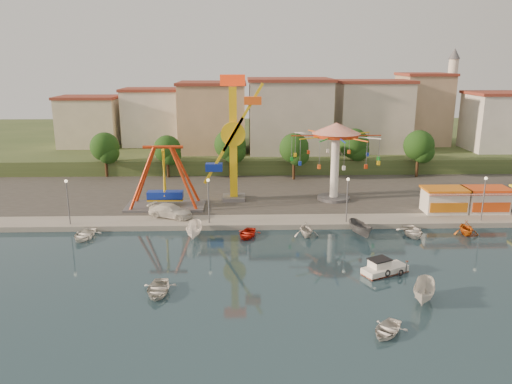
{
  "coord_description": "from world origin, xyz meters",
  "views": [
    {
      "loc": [
        -4.09,
        -42.15,
        19.01
      ],
      "look_at": [
        -2.53,
        14.0,
        4.0
      ],
      "focal_mm": 35.0,
      "sensor_mm": 36.0,
      "label": 1
    }
  ],
  "objects_px": {
    "cabin_motorboat": "(384,269)",
    "skiff": "(424,292)",
    "pirate_ship_ride": "(164,178)",
    "rowboat_a": "(158,289)",
    "wave_swinger": "(336,144)",
    "van": "(171,211)",
    "kamikaze_tower": "(235,142)"
  },
  "relations": [
    {
      "from": "van",
      "to": "wave_swinger",
      "type": "bearing_deg",
      "value": -48.87
    },
    {
      "from": "wave_swinger",
      "to": "cabin_motorboat",
      "type": "height_order",
      "value": "wave_swinger"
    },
    {
      "from": "rowboat_a",
      "to": "kamikaze_tower",
      "type": "bearing_deg",
      "value": 76.69
    },
    {
      "from": "wave_swinger",
      "to": "skiff",
      "type": "distance_m",
      "value": 29.38
    },
    {
      "from": "pirate_ship_ride",
      "to": "van",
      "type": "relative_size",
      "value": 1.85
    },
    {
      "from": "cabin_motorboat",
      "to": "pirate_ship_ride",
      "type": "bearing_deg",
      "value": 113.13
    },
    {
      "from": "skiff",
      "to": "van",
      "type": "xyz_separation_m",
      "value": [
        -23.29,
        21.06,
        0.56
      ]
    },
    {
      "from": "cabin_motorboat",
      "to": "van",
      "type": "xyz_separation_m",
      "value": [
        -21.54,
        15.53,
        0.98
      ]
    },
    {
      "from": "pirate_ship_ride",
      "to": "rowboat_a",
      "type": "relative_size",
      "value": 2.56
    },
    {
      "from": "pirate_ship_ride",
      "to": "skiff",
      "type": "relative_size",
      "value": 2.33
    },
    {
      "from": "cabin_motorboat",
      "to": "skiff",
      "type": "distance_m",
      "value": 5.82
    },
    {
      "from": "kamikaze_tower",
      "to": "skiff",
      "type": "bearing_deg",
      "value": -61.36
    },
    {
      "from": "wave_swinger",
      "to": "van",
      "type": "relative_size",
      "value": 2.15
    },
    {
      "from": "pirate_ship_ride",
      "to": "wave_swinger",
      "type": "height_order",
      "value": "wave_swinger"
    },
    {
      "from": "cabin_motorboat",
      "to": "rowboat_a",
      "type": "xyz_separation_m",
      "value": [
        -20.02,
        -3.57,
        -0.0
      ]
    },
    {
      "from": "kamikaze_tower",
      "to": "cabin_motorboat",
      "type": "relative_size",
      "value": 3.59
    },
    {
      "from": "wave_swinger",
      "to": "skiff",
      "type": "relative_size",
      "value": 2.71
    },
    {
      "from": "cabin_motorboat",
      "to": "rowboat_a",
      "type": "relative_size",
      "value": 1.18
    },
    {
      "from": "pirate_ship_ride",
      "to": "cabin_motorboat",
      "type": "relative_size",
      "value": 2.17
    },
    {
      "from": "cabin_motorboat",
      "to": "rowboat_a",
      "type": "bearing_deg",
      "value": 164.28
    },
    {
      "from": "cabin_motorboat",
      "to": "skiff",
      "type": "xyz_separation_m",
      "value": [
        1.75,
        -5.53,
        0.42
      ]
    },
    {
      "from": "kamikaze_tower",
      "to": "van",
      "type": "distance_m",
      "value": 12.88
    },
    {
      "from": "kamikaze_tower",
      "to": "van",
      "type": "height_order",
      "value": "kamikaze_tower"
    },
    {
      "from": "cabin_motorboat",
      "to": "skiff",
      "type": "relative_size",
      "value": 1.07
    },
    {
      "from": "skiff",
      "to": "van",
      "type": "distance_m",
      "value": 31.41
    },
    {
      "from": "cabin_motorboat",
      "to": "skiff",
      "type": "bearing_deg",
      "value": -98.25
    },
    {
      "from": "pirate_ship_ride",
      "to": "kamikaze_tower",
      "type": "height_order",
      "value": "kamikaze_tower"
    },
    {
      "from": "wave_swinger",
      "to": "skiff",
      "type": "bearing_deg",
      "value": -85.36
    },
    {
      "from": "pirate_ship_ride",
      "to": "van",
      "type": "distance_m",
      "value": 5.38
    },
    {
      "from": "pirate_ship_ride",
      "to": "cabin_motorboat",
      "type": "distance_m",
      "value": 30.45
    },
    {
      "from": "kamikaze_tower",
      "to": "wave_swinger",
      "type": "height_order",
      "value": "kamikaze_tower"
    },
    {
      "from": "skiff",
      "to": "van",
      "type": "bearing_deg",
      "value": 163.24
    }
  ]
}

